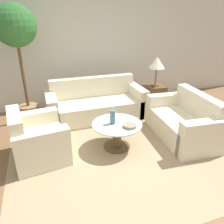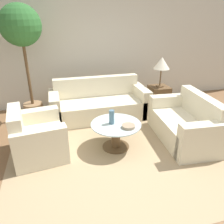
# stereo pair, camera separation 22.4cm
# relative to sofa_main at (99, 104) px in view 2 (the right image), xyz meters

# --- Properties ---
(ground_plane) EXTENTS (14.00, 14.00, 0.00)m
(ground_plane) POSITION_rel_sofa_main_xyz_m (-0.04, -1.90, -0.28)
(ground_plane) COLOR brown
(wall_back) EXTENTS (10.00, 0.06, 2.60)m
(wall_back) POSITION_rel_sofa_main_xyz_m (-0.04, 0.94, 1.02)
(wall_back) COLOR beige
(wall_back) RESTS_ON ground_plane
(rug) EXTENTS (3.46, 3.47, 0.01)m
(rug) POSITION_rel_sofa_main_xyz_m (0.01, -1.32, -0.27)
(rug) COLOR tan
(rug) RESTS_ON ground_plane
(sofa_main) EXTENTS (2.08, 0.83, 0.84)m
(sofa_main) POSITION_rel_sofa_main_xyz_m (0.00, 0.00, 0.00)
(sofa_main) COLOR beige
(sofa_main) RESTS_ON ground_plane
(armchair) EXTENTS (0.88, 1.03, 0.80)m
(armchair) POSITION_rel_sofa_main_xyz_m (-1.29, -1.18, 0.01)
(armchair) COLOR beige
(armchair) RESTS_ON ground_plane
(loveseat) EXTENTS (0.91, 1.52, 0.82)m
(loveseat) POSITION_rel_sofa_main_xyz_m (1.31, -1.38, 0.00)
(loveseat) COLOR beige
(loveseat) RESTS_ON ground_plane
(coffee_table) EXTENTS (0.83, 0.83, 0.45)m
(coffee_table) POSITION_rel_sofa_main_xyz_m (0.01, -1.32, 0.01)
(coffee_table) COLOR brown
(coffee_table) RESTS_ON ground_plane
(side_table) EXTENTS (0.42, 0.42, 0.59)m
(side_table) POSITION_rel_sofa_main_xyz_m (1.41, -0.05, 0.02)
(side_table) COLOR brown
(side_table) RESTS_ON ground_plane
(table_lamp) EXTENTS (0.36, 0.36, 0.66)m
(table_lamp) POSITION_rel_sofa_main_xyz_m (1.41, -0.05, 0.83)
(table_lamp) COLOR brown
(table_lamp) RESTS_ON side_table
(potted_plant) EXTENTS (0.77, 0.77, 2.29)m
(potted_plant) POSITION_rel_sofa_main_xyz_m (-1.39, 0.26, 1.44)
(potted_plant) COLOR #93704C
(potted_plant) RESTS_ON ground_plane
(vase) EXTENTS (0.09, 0.09, 0.24)m
(vase) POSITION_rel_sofa_main_xyz_m (-0.06, -1.29, 0.29)
(vase) COLOR slate
(vase) RESTS_ON coffee_table
(bowl) EXTENTS (0.21, 0.21, 0.05)m
(bowl) POSITION_rel_sofa_main_xyz_m (0.16, -1.50, 0.19)
(bowl) COLOR gray
(bowl) RESTS_ON coffee_table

